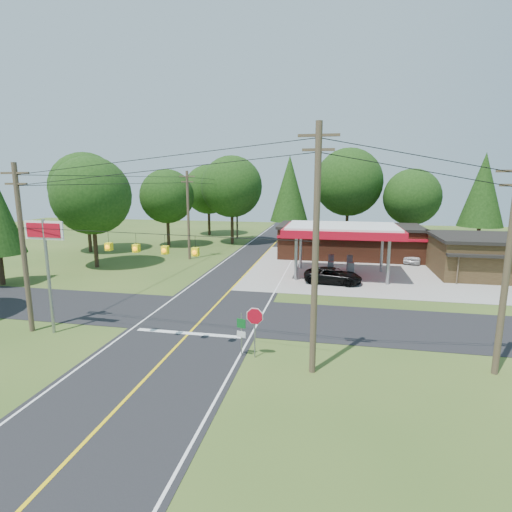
% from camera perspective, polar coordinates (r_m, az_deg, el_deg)
% --- Properties ---
extents(ground, '(120.00, 120.00, 0.00)m').
position_cam_1_polar(ground, '(27.74, -6.94, -8.23)').
color(ground, '#314D1B').
rests_on(ground, ground).
extents(main_highway, '(8.00, 120.00, 0.02)m').
position_cam_1_polar(main_highway, '(27.73, -6.94, -8.21)').
color(main_highway, black).
rests_on(main_highway, ground).
extents(cross_road, '(70.00, 7.00, 0.02)m').
position_cam_1_polar(cross_road, '(27.73, -6.94, -8.20)').
color(cross_road, black).
rests_on(cross_road, ground).
extents(lane_center_yellow, '(0.15, 110.00, 0.00)m').
position_cam_1_polar(lane_center_yellow, '(27.73, -6.94, -8.18)').
color(lane_center_yellow, yellow).
rests_on(lane_center_yellow, main_highway).
extents(gas_canopy, '(10.60, 7.40, 4.88)m').
position_cam_1_polar(gas_canopy, '(38.18, 12.16, 3.45)').
color(gas_canopy, gray).
rests_on(gas_canopy, ground).
extents(convenience_store, '(16.40, 7.55, 3.80)m').
position_cam_1_polar(convenience_store, '(48.42, 13.07, 2.13)').
color(convenience_store, '#582A19').
rests_on(convenience_store, ground).
extents(utility_pole_near_right, '(1.80, 0.30, 11.50)m').
position_cam_1_polar(utility_pole_near_right, '(18.16, 8.51, 0.98)').
color(utility_pole_near_right, '#473828').
rests_on(utility_pole_near_right, ground).
extents(utility_pole_near_left, '(1.80, 0.30, 10.00)m').
position_cam_1_polar(utility_pole_near_left, '(26.95, -30.33, 1.19)').
color(utility_pole_near_left, '#473828').
rests_on(utility_pole_near_left, ground).
extents(utility_pole_far_left, '(1.80, 0.30, 10.00)m').
position_cam_1_polar(utility_pole_far_left, '(46.03, -9.66, 5.93)').
color(utility_pole_far_left, '#473828').
rests_on(utility_pole_far_left, ground).
extents(utility_pole_right_b, '(1.80, 0.30, 10.00)m').
position_cam_1_polar(utility_pole_right_b, '(21.21, 32.26, -1.26)').
color(utility_pole_right_b, '#473828').
rests_on(utility_pole_right_b, ground).
extents(utility_pole_north, '(0.30, 0.30, 9.50)m').
position_cam_1_polar(utility_pole_north, '(61.83, -2.73, 6.88)').
color(utility_pole_north, '#473828').
rests_on(utility_pole_north, ground).
extents(overhead_beacons, '(17.04, 2.04, 1.03)m').
position_cam_1_polar(overhead_beacons, '(21.23, -14.92, 2.85)').
color(overhead_beacons, black).
rests_on(overhead_beacons, ground).
extents(treeline_backdrop, '(70.27, 51.59, 13.30)m').
position_cam_1_polar(treeline_backdrop, '(49.48, 2.50, 9.06)').
color(treeline_backdrop, '#332316').
rests_on(treeline_backdrop, ground).
extents(suv_car, '(5.50, 5.50, 1.39)m').
position_cam_1_polar(suv_car, '(35.86, 10.94, -2.79)').
color(suv_car, black).
rests_on(suv_car, ground).
extents(sedan_car, '(5.40, 5.40, 1.49)m').
position_cam_1_polar(sedan_car, '(47.43, 21.56, 0.03)').
color(sedan_car, white).
rests_on(sedan_car, ground).
extents(big_stop_sign, '(2.54, 0.22, 6.83)m').
position_cam_1_polar(big_stop_sign, '(26.00, -27.83, 0.83)').
color(big_stop_sign, gray).
rests_on(big_stop_sign, ground).
extents(octagonal_stop_sign, '(0.93, 0.11, 2.70)m').
position_cam_1_polar(octagonal_stop_sign, '(20.48, -0.19, -9.15)').
color(octagonal_stop_sign, gray).
rests_on(octagonal_stop_sign, ground).
extents(route_sign_post, '(0.48, 0.14, 2.35)m').
position_cam_1_polar(route_sign_post, '(20.83, -2.11, -10.63)').
color(route_sign_post, gray).
rests_on(route_sign_post, ground).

